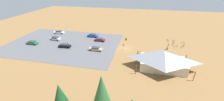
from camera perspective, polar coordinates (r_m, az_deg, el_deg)
ground at (r=52.79m, az=4.89°, el=0.82°), size 160.00×160.00×0.00m
parking_lot_asphalt at (r=59.82m, az=-18.72°, el=2.64°), size 42.95×29.31×0.05m
bike_pavilion at (r=42.12m, az=19.61°, el=-3.17°), size 14.48×9.09×5.33m
trash_bin at (r=60.14m, az=5.63°, el=4.53°), size 0.60×0.60×0.90m
lot_sign at (r=51.15m, az=4.54°, el=1.71°), size 0.56×0.08×2.20m
pine_east at (r=27.59m, az=-19.83°, el=-16.73°), size 3.23×3.23×7.07m
pine_west at (r=26.53m, az=-4.13°, el=-15.10°), size 3.22×3.22×8.09m
bicycle_black_near_porch at (r=63.17m, az=23.21°, el=3.48°), size 0.63×1.71×0.85m
bicycle_white_edge_north at (r=49.34m, az=10.68°, el=-0.99°), size 1.30×1.18×0.82m
bicycle_silver_by_bin at (r=61.15m, az=26.68°, el=2.00°), size 0.98×1.44×0.79m
bicycle_orange_near_sign at (r=58.78m, az=26.04°, el=1.24°), size 1.56×0.82×0.85m
bicycle_purple_edge_south at (r=58.59m, az=21.45°, el=2.04°), size 0.48×1.68×0.78m
bicycle_red_yard_right at (r=62.99m, az=26.19°, el=2.77°), size 1.48×0.72×0.81m
bicycle_yellow_lone_east at (r=58.52m, az=23.92°, el=1.60°), size 1.72×0.56×0.89m
bicycle_teal_lone_west at (r=62.86m, az=21.23°, el=3.72°), size 0.57×1.65×0.81m
bicycle_green_trailside at (r=50.61m, az=17.15°, el=-1.03°), size 1.63×0.72×0.89m
bicycle_black_front_row at (r=60.57m, az=23.01°, el=2.57°), size 0.83×1.52×0.91m
car_white_by_curb at (r=71.53m, az=-20.26°, el=6.81°), size 4.79×2.44×1.34m
car_silver_second_row at (r=64.21m, az=-21.53°, el=4.50°), size 4.52×2.23×1.44m
car_maroon_mid_lot at (r=58.88m, az=-4.87°, el=4.34°), size 4.30×2.05×1.30m
car_tan_aisle_side at (r=51.00m, az=-6.50°, el=0.68°), size 4.86×1.94×1.32m
car_green_far_end at (r=63.72m, az=-29.07°, el=2.74°), size 4.36×1.81×1.32m
car_blue_near_entry at (r=63.61m, az=-7.64°, el=5.93°), size 4.68×2.11×1.38m
car_black_end_stall at (r=55.79m, az=-18.23°, el=1.84°), size 4.48×1.94×1.46m
visitor_by_pavilion at (r=46.50m, az=9.83°, el=-1.94°), size 0.36×0.37×1.75m
visitor_crossing_yard at (r=54.99m, az=21.08°, el=1.23°), size 0.37×0.40×1.81m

